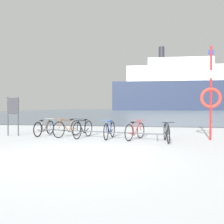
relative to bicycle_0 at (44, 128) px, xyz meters
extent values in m
cube|color=silver|center=(2.84, -5.17, -0.39)|extent=(80.00, 22.00, 0.08)
cube|color=slate|center=(2.84, 60.83, -0.39)|extent=(80.00, 110.00, 0.08)
cube|color=#47474C|center=(2.84, 5.83, -0.37)|extent=(80.00, 0.50, 0.05)
cylinder|color=#4C5156|center=(2.68, -0.50, -0.07)|extent=(5.37, 1.07, 0.05)
cylinder|color=#4C5156|center=(0.26, -0.03, -0.21)|extent=(0.04, 0.04, 0.28)
cylinder|color=#4C5156|center=(5.09, -0.96, -0.21)|extent=(0.04, 0.04, 0.28)
torus|color=black|center=(0.06, 0.52, -0.02)|extent=(0.12, 0.67, 0.67)
torus|color=black|center=(-0.06, -0.53, -0.02)|extent=(0.12, 0.67, 0.67)
cylinder|color=gray|center=(0.02, 0.18, 0.10)|extent=(0.10, 0.56, 0.56)
cylinder|color=gray|center=(-0.02, -0.16, 0.07)|extent=(0.06, 0.20, 0.50)
cylinder|color=gray|center=(0.01, 0.10, 0.34)|extent=(0.11, 0.69, 0.08)
cylinder|color=gray|center=(-0.03, -0.31, -0.09)|extent=(0.09, 0.46, 0.18)
cylinder|color=gray|center=(0.05, 0.48, 0.17)|extent=(0.05, 0.12, 0.39)
cube|color=black|center=(-0.03, -0.24, 0.36)|extent=(0.10, 0.21, 0.05)
cylinder|color=gray|center=(0.05, 0.44, 0.42)|extent=(0.46, 0.07, 0.02)
torus|color=black|center=(0.96, -0.64, 0.00)|extent=(0.32, 0.66, 0.70)
torus|color=black|center=(1.40, 0.36, 0.00)|extent=(0.32, 0.66, 0.70)
cylinder|color=brown|center=(1.11, -0.32, 0.13)|extent=(0.26, 0.54, 0.60)
cylinder|color=brown|center=(1.25, 0.01, 0.10)|extent=(0.11, 0.20, 0.53)
cylinder|color=brown|center=(1.14, -0.24, 0.39)|extent=(0.32, 0.67, 0.09)
cylinder|color=brown|center=(1.31, 0.15, -0.08)|extent=(0.22, 0.45, 0.19)
cylinder|color=brown|center=(0.98, -0.61, 0.21)|extent=(0.08, 0.12, 0.42)
cube|color=black|center=(1.28, 0.09, 0.40)|extent=(0.15, 0.22, 0.05)
cylinder|color=brown|center=(1.00, -0.57, 0.46)|extent=(0.43, 0.20, 0.02)
torus|color=black|center=(1.86, -0.91, 0.00)|extent=(0.18, 0.71, 0.71)
torus|color=black|center=(2.07, 0.10, 0.00)|extent=(0.18, 0.71, 0.71)
cylinder|color=#1E2328|center=(1.93, -0.58, 0.14)|extent=(0.14, 0.54, 0.61)
cylinder|color=#1E2328|center=(1.99, -0.25, 0.11)|extent=(0.07, 0.19, 0.54)
cylinder|color=#1E2328|center=(1.94, -0.50, 0.40)|extent=(0.17, 0.67, 0.09)
cylinder|color=#1E2328|center=(2.02, -0.11, -0.08)|extent=(0.13, 0.45, 0.19)
cylinder|color=#1E2328|center=(1.87, -0.87, 0.22)|extent=(0.06, 0.12, 0.43)
cube|color=black|center=(2.01, -0.18, 0.42)|extent=(0.12, 0.21, 0.05)
cylinder|color=#1E2328|center=(1.88, -0.83, 0.48)|extent=(0.46, 0.12, 0.02)
torus|color=black|center=(3.09, -1.03, -0.01)|extent=(0.10, 0.68, 0.68)
torus|color=black|center=(3.18, 0.02, -0.01)|extent=(0.10, 0.68, 0.68)
cylinder|color=#3359B2|center=(3.12, -0.69, 0.11)|extent=(0.08, 0.55, 0.58)
cylinder|color=#3359B2|center=(3.15, -0.35, 0.09)|extent=(0.05, 0.19, 0.52)
cylinder|color=#3359B2|center=(3.13, -0.61, 0.37)|extent=(0.09, 0.69, 0.08)
cylinder|color=#3359B2|center=(3.16, -0.20, -0.09)|extent=(0.07, 0.46, 0.19)
cylinder|color=#3359B2|center=(3.10, -0.99, 0.19)|extent=(0.05, 0.12, 0.41)
cube|color=black|center=(3.16, -0.27, 0.38)|extent=(0.10, 0.21, 0.05)
cylinder|color=#3359B2|center=(3.10, -0.95, 0.44)|extent=(0.46, 0.06, 0.02)
torus|color=black|center=(4.42, -0.17, -0.02)|extent=(0.30, 0.63, 0.66)
torus|color=black|center=(4.01, -1.11, -0.02)|extent=(0.30, 0.63, 0.66)
cylinder|color=#B22D2D|center=(4.28, -0.48, 0.10)|extent=(0.24, 0.51, 0.57)
cylinder|color=#B22D2D|center=(4.15, -0.78, 0.08)|extent=(0.11, 0.19, 0.51)
cylinder|color=#B22D2D|center=(4.25, -0.55, 0.35)|extent=(0.30, 0.62, 0.08)
cylinder|color=#B22D2D|center=(4.10, -0.91, -0.10)|extent=(0.21, 0.42, 0.18)
cylinder|color=#B22D2D|center=(4.40, -0.21, 0.18)|extent=(0.08, 0.12, 0.40)
cube|color=black|center=(4.12, -0.85, 0.37)|extent=(0.15, 0.22, 0.05)
cylinder|color=#B22D2D|center=(4.39, -0.24, 0.42)|extent=(0.43, 0.20, 0.02)
torus|color=black|center=(5.47, -1.57, -0.02)|extent=(0.09, 0.66, 0.66)
torus|color=black|center=(5.40, -0.60, -0.02)|extent=(0.09, 0.66, 0.66)
cylinder|color=#1E2328|center=(5.45, -1.26, 0.10)|extent=(0.07, 0.51, 0.56)
cylinder|color=#1E2328|center=(5.42, -0.94, 0.07)|extent=(0.05, 0.18, 0.50)
cylinder|color=#1E2328|center=(5.44, -1.18, 0.34)|extent=(0.08, 0.63, 0.08)
cylinder|color=#1E2328|center=(5.41, -0.81, -0.10)|extent=(0.07, 0.43, 0.18)
cylinder|color=#1E2328|center=(5.47, -1.53, 0.17)|extent=(0.04, 0.11, 0.40)
cube|color=black|center=(5.42, -0.87, 0.36)|extent=(0.09, 0.21, 0.05)
cylinder|color=#1E2328|center=(5.46, -1.50, 0.42)|extent=(0.46, 0.06, 0.02)
cylinder|color=#33383D|center=(-1.66, -0.26, 0.54)|extent=(0.05, 0.05, 1.79)
cylinder|color=#33383D|center=(-1.17, -0.22, 0.54)|extent=(0.05, 0.05, 1.79)
cube|color=#2D2D33|center=(-1.42, -0.24, 1.01)|extent=(0.55, 0.08, 0.75)
cylinder|color=red|center=(7.19, -0.26, 1.52)|extent=(0.08, 0.08, 3.75)
cylinder|color=white|center=(7.19, -0.26, 2.27)|extent=(0.09, 0.09, 0.30)
torus|color=red|center=(7.19, -0.26, 1.33)|extent=(0.83, 0.13, 0.83)
cube|color=navy|center=(7.19, -0.26, 3.14)|extent=(0.20, 0.03, 0.20)
cube|color=#232D47|center=(16.06, 85.66, 5.00)|extent=(53.31, 13.97, 10.71)
cube|color=white|center=(14.73, 85.61, 13.31)|extent=(40.02, 11.67, 5.89)
cube|color=white|center=(14.73, 85.61, 17.76)|extent=(24.10, 9.28, 3.00)
cylinder|color=#26262D|center=(8.13, 85.37, 21.67)|extent=(2.16, 2.16, 4.82)
camera|label=1|loc=(4.92, -10.39, 0.99)|focal=38.73mm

